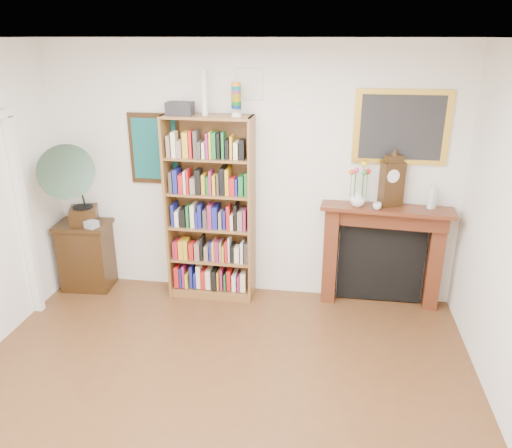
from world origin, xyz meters
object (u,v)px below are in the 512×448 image
at_px(fireplace, 383,247).
at_px(cd_stack, 92,224).
at_px(bookshelf, 210,200).
at_px(flower_vase, 358,198).
at_px(mantel_clock, 392,182).
at_px(teacup, 377,206).
at_px(gramophone, 72,180).
at_px(bottle_right, 434,199).
at_px(side_cabinet, 87,255).
at_px(bottle_left, 431,197).

xyz_separation_m(fireplace, cd_stack, (-3.20, -0.25, 0.17)).
bearing_deg(bookshelf, flower_vase, 2.15).
height_order(mantel_clock, teacup, mantel_clock).
distance_m(fireplace, teacup, 0.54).
xyz_separation_m(gramophone, mantel_clock, (3.39, 0.25, 0.06)).
bearing_deg(bottle_right, gramophone, -176.39).
bearing_deg(side_cabinet, bookshelf, -1.74).
height_order(bookshelf, fireplace, bookshelf).
bearing_deg(mantel_clock, fireplace, 128.06).
height_order(fireplace, teacup, teacup).
bearing_deg(fireplace, mantel_clock, -23.59).
relative_size(bookshelf, teacup, 26.71).
height_order(fireplace, flower_vase, flower_vase).
distance_m(bottle_left, bottle_right, 0.04).
bearing_deg(cd_stack, gramophone, -176.08).
bearing_deg(cd_stack, teacup, 1.95).
relative_size(bookshelf, fireplace, 1.71).
bearing_deg(flower_vase, fireplace, 12.89).
bearing_deg(bottle_left, bottle_right, 26.35).
distance_m(gramophone, bottle_left, 3.80).
distance_m(gramophone, teacup, 3.26).
height_order(bookshelf, bottle_left, bookshelf).
bearing_deg(side_cabinet, bottle_left, -1.99).
relative_size(cd_stack, bottle_right, 0.60).
relative_size(gramophone, bottle_left, 4.01).
distance_m(cd_stack, bottle_left, 3.67).
height_order(gramophone, teacup, gramophone).
bearing_deg(bottle_right, side_cabinet, -178.30).
height_order(side_cabinet, gramophone, gramophone).
bearing_deg(bookshelf, bottle_right, 3.14).
bearing_deg(bookshelf, side_cabinet, -176.77).
bearing_deg(bottle_right, cd_stack, -176.40).
bearing_deg(gramophone, mantel_clock, -16.51).
bearing_deg(mantel_clock, gramophone, 160.39).
height_order(bookshelf, teacup, bookshelf).
relative_size(gramophone, mantel_clock, 1.79).
relative_size(cd_stack, bottle_left, 0.50).
bearing_deg(bookshelf, mantel_clock, 3.72).
height_order(flower_vase, bottle_left, bottle_left).
xyz_separation_m(gramophone, flower_vase, (3.06, 0.19, -0.12)).
relative_size(gramophone, flower_vase, 5.64).
relative_size(side_cabinet, bottle_right, 4.03).
xyz_separation_m(teacup, bottle_left, (0.54, 0.11, 0.09)).
relative_size(side_cabinet, gramophone, 0.84).
distance_m(mantel_clock, bottle_right, 0.46).
bearing_deg(side_cabinet, fireplace, -1.21).
xyz_separation_m(cd_stack, flower_vase, (2.90, 0.18, 0.39)).
bearing_deg(mantel_clock, cd_stack, 160.40).
bearing_deg(bottle_left, fireplace, 175.38).
xyz_separation_m(cd_stack, bottle_right, (3.66, 0.23, 0.40)).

